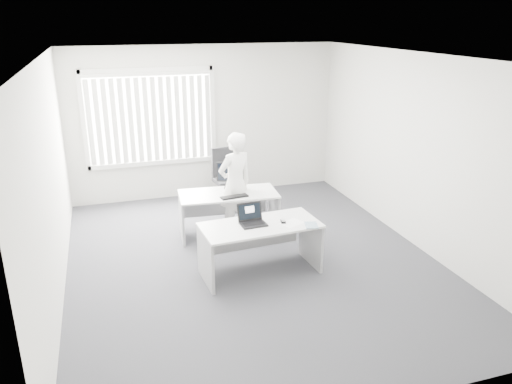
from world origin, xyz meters
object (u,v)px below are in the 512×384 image
object	(u,v)px
desk_far	(229,205)
person	(235,184)
monitor	(230,175)
laptop	(253,216)
office_chair	(227,187)
desk_near	(260,238)

from	to	relation	value
desk_far	person	world-z (taller)	person
person	monitor	size ratio (longest dim) A/B	3.87
person	laptop	size ratio (longest dim) A/B	4.92
office_chair	monitor	distance (m)	1.27
person	desk_near	bearing A→B (deg)	68.26
office_chair	monitor	xyz separation A→B (m)	(-0.21, -1.12, 0.58)
desk_near	desk_far	size ratio (longest dim) A/B	1.02
desk_near	office_chair	size ratio (longest dim) A/B	1.55
desk_near	person	xyz separation A→B (m)	(0.03, 1.35, 0.31)
desk_near	laptop	xyz separation A→B (m)	(-0.09, 0.00, 0.33)
desk_far	office_chair	size ratio (longest dim) A/B	1.52
desk_far	monitor	size ratio (longest dim) A/B	3.68
desk_near	laptop	bearing A→B (deg)	174.80
office_chair	person	size ratio (longest dim) A/B	0.63
desk_far	desk_near	bearing A→B (deg)	-81.68
desk_near	office_chair	xyz separation A→B (m)	(0.22, 2.70, -0.19)
office_chair	desk_far	bearing A→B (deg)	-109.81
person	monitor	world-z (taller)	person
desk_near	monitor	world-z (taller)	monitor
desk_far	monitor	bearing A→B (deg)	73.18
office_chair	person	xyz separation A→B (m)	(-0.19, -1.35, 0.50)
laptop	monitor	bearing A→B (deg)	83.07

